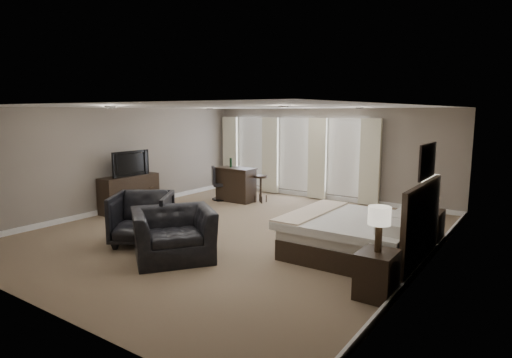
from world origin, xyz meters
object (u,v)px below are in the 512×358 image
Objects in this scene: lamp_far at (430,193)px; bar_stool_right at (261,189)px; nightstand_far at (428,227)px; desk_chair at (221,183)px; bar_counter at (236,184)px; bar_stool_left at (242,183)px; lamp_near at (379,229)px; dresser at (129,193)px; bed at (356,217)px; armchair_near at (173,226)px; nightstand_near at (377,274)px; tv at (129,173)px; armchair_far at (142,216)px.

lamp_far reaches higher than bar_stool_right.
desk_chair reaches higher than nightstand_far.
bar_stool_left is (-0.43, 0.85, -0.12)m from bar_counter.
lamp_near reaches higher than dresser.
armchair_near is (-2.50, -1.92, -0.12)m from bed.
desk_chair is at bearing -161.34° from bar_stool_right.
dresser is at bearing 168.08° from lamp_near.
nightstand_near is 0.98× the size of nightstand_far.
lamp_far is 7.07m from tv.
lamp_far reaches higher than tv.
bar_stool_right is (2.18, 2.73, -0.60)m from tv.
bar_stool_right is (-4.74, 1.29, 0.05)m from nightstand_far.
desk_chair is (1.07, 2.36, 0.04)m from dresser.
tv is 1.52× the size of bar_stool_left.
armchair_far is (2.40, -1.65, 0.09)m from dresser.
bar_stool_right is at bearing -117.36° from desk_chair.
nightstand_near is 0.58× the size of tv.
armchair_far is (-3.63, -1.64, -0.16)m from bed.
armchair_near reaches higher than nightstand_far.
bar_stool_left is at bearing 61.71° from armchair_near.
lamp_far is at bearing 11.75° from dresser.
bed is 1.65× the size of armchair_near.
tv is (-6.92, -1.44, -0.01)m from lamp_far.
armchair_near is at bearing -28.73° from dresser.
lamp_far is 7.09m from dresser.
bar_stool_left is at bearing 72.17° from dresser.
lamp_near is at bearing -11.92° from dresser.
tv is 1.01× the size of armchair_far.
nightstand_far is at bearing 90.00° from lamp_near.
tv is 0.82× the size of armchair_near.
dresser is at bearing 0.00° from tv.
lamp_far reaches higher than bar_stool_left.
desk_chair is at bearing 146.90° from lamp_near.
armchair_far is 1.11× the size of desk_chair.
bar_stool_left is (-5.85, 1.90, -0.63)m from lamp_far.
lamp_far is at bearing 90.00° from lamp_near.
bar_stool_right is at bearing 58.63° from armchair_far.
nightstand_far is 1.04× the size of lamp_near.
bed is at bearing -121.54° from nightstand_far.
bed is 1.73m from lamp_far.
dresser is (-6.03, 0.01, -0.25)m from bed.
nightstand_near is at bearing -58.46° from bed.
armchair_far reaches higher than desk_chair.
tv reaches higher than bar_stool_right.
bar_counter is at bearing 151.08° from bed.
dresser is 1.42× the size of bar_counter.
bar_stool_right is at bearing 52.81° from armchair_near.
dresser is at bearing 179.90° from bed.
bar_stool_right is at bearing 164.72° from lamp_far.
tv is at bearing 168.08° from nightstand_near.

